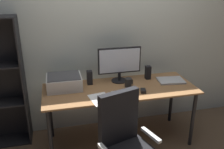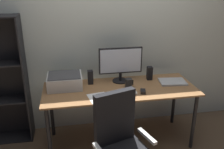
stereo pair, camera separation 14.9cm
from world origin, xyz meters
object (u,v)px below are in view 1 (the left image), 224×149
Objects in this scene: desk at (120,94)px; speaker_right at (148,72)px; mouse at (143,91)px; coffee_mug at (128,83)px; monitor at (120,62)px; printer at (64,82)px; keyboard at (124,93)px; speaker_left at (90,78)px; laptop at (171,80)px.

speaker_right is (0.42, 0.20, 0.16)m from desk.
mouse is 0.22m from coffee_mug.
monitor is (0.05, 0.21, 0.33)m from desk.
mouse is at bearing -56.14° from coffee_mug.
keyboard is at bearing -24.81° from printer.
printer reaches higher than desk.
monitor reaches higher than speaker_left.
keyboard is 0.49m from speaker_left.
monitor reaches higher than desk.
speaker_left reaches higher than mouse.
monitor reaches higher than laptop.
speaker_left reaches higher than coffee_mug.
speaker_left is at bearing 157.02° from coffee_mug.
coffee_mug reaches higher than laptop.
laptop is at bearing 3.96° from desk.
laptop is (0.45, 0.22, -0.01)m from mouse.
mouse is (0.18, -0.38, -0.23)m from monitor.
coffee_mug is at bearing 7.35° from desk.
keyboard is 0.91× the size of laptop.
speaker_left is at bearing 180.00° from speaker_right.
keyboard is 2.73× the size of coffee_mug.
desk is 0.50m from speaker_right.
mouse is at bearing -20.14° from printer.
speaker_left is (-0.33, 0.20, 0.16)m from desk.
keyboard is 0.72× the size of printer.
mouse is (0.23, -0.17, 0.09)m from desk.
monitor is 0.43m from keyboard.
keyboard is (0.01, -0.15, 0.09)m from desk.
speaker_left is at bearing 178.10° from laptop.
printer is at bearing 169.74° from coffee_mug.
mouse is 0.30× the size of laptop.
keyboard is at bearing -95.86° from monitor.
speaker_right is at bearing 155.61° from laptop.
speaker_left is at bearing 149.05° from desk.
speaker_right is (0.75, 0.00, 0.00)m from speaker_left.
speaker_right is at bearing 76.00° from mouse.
speaker_left is 0.75m from speaker_right.
desk is 5.61× the size of laptop.
monitor is at bearing 178.80° from speaker_right.
coffee_mug is 0.62× the size of speaker_right.
coffee_mug is 0.57m from laptop.
coffee_mug is at bearing -149.94° from speaker_right.
laptop is at bearing -8.56° from speaker_left.
printer reaches higher than coffee_mug.
coffee_mug is at bearing 59.48° from keyboard.
speaker_right reaches higher than printer.
speaker_right is at bearing 30.06° from coffee_mug.
mouse is at bearing -118.04° from speaker_right.
monitor is 1.34× the size of printer.
mouse is at bearing -33.38° from speaker_left.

